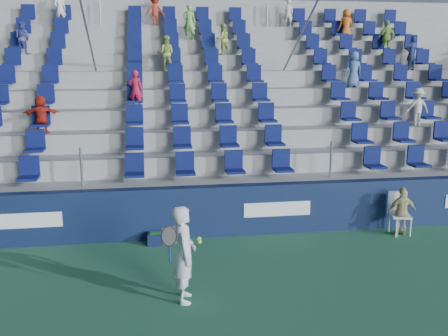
% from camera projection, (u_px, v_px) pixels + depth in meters
% --- Properties ---
extents(ground, '(70.00, 70.00, 0.00)m').
position_uv_depth(ground, '(237.00, 296.00, 8.78)').
color(ground, '#2C6842').
rests_on(ground, ground).
extents(sponsor_wall, '(24.00, 0.32, 1.20)m').
position_uv_depth(sponsor_wall, '(213.00, 211.00, 11.69)').
color(sponsor_wall, '#101D3D').
rests_on(sponsor_wall, ground).
extents(grandstand, '(24.00, 8.17, 6.63)m').
position_uv_depth(grandstand, '(193.00, 120.00, 16.28)').
color(grandstand, '#9B9B96').
rests_on(grandstand, ground).
extents(tennis_player, '(0.69, 0.66, 1.70)m').
position_uv_depth(tennis_player, '(184.00, 254.00, 8.47)').
color(tennis_player, silver).
rests_on(tennis_player, ground).
extents(line_judge_chair, '(0.53, 0.54, 1.00)m').
position_uv_depth(line_judge_chair, '(399.00, 210.00, 11.86)').
color(line_judge_chair, white).
rests_on(line_judge_chair, ground).
extents(line_judge, '(0.69, 0.32, 1.16)m').
position_uv_depth(line_judge, '(402.00, 211.00, 11.71)').
color(line_judge, '#C3B77D').
rests_on(line_judge, ground).
extents(ball_bin, '(0.50, 0.35, 0.27)m').
position_uv_depth(ball_bin, '(159.00, 238.00, 11.22)').
color(ball_bin, '#10183D').
rests_on(ball_bin, ground).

